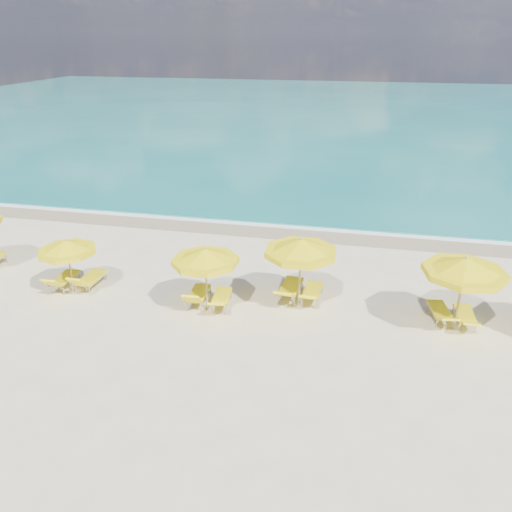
# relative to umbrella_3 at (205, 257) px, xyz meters

# --- Properties ---
(ground_plane) EXTENTS (120.00, 120.00, 0.00)m
(ground_plane) POSITION_rel_umbrella_3_xyz_m (1.26, 0.59, -1.96)
(ground_plane) COLOR beige
(ocean) EXTENTS (120.00, 80.00, 0.30)m
(ocean) POSITION_rel_umbrella_3_xyz_m (1.26, 48.59, -1.96)
(ocean) COLOR #126A67
(ocean) RESTS_ON ground
(wet_sand_band) EXTENTS (120.00, 2.60, 0.01)m
(wet_sand_band) POSITION_rel_umbrella_3_xyz_m (1.26, 7.99, -1.96)
(wet_sand_band) COLOR tan
(wet_sand_band) RESTS_ON ground
(foam_line) EXTENTS (120.00, 1.20, 0.03)m
(foam_line) POSITION_rel_umbrella_3_xyz_m (1.26, 8.79, -1.96)
(foam_line) COLOR white
(foam_line) RESTS_ON ground
(whitecap_near) EXTENTS (14.00, 0.36, 0.05)m
(whitecap_near) POSITION_rel_umbrella_3_xyz_m (-4.74, 17.59, -1.96)
(whitecap_near) COLOR white
(whitecap_near) RESTS_ON ground
(whitecap_far) EXTENTS (18.00, 0.30, 0.05)m
(whitecap_far) POSITION_rel_umbrella_3_xyz_m (9.26, 24.59, -1.96)
(whitecap_far) COLOR white
(whitecap_far) RESTS_ON ground
(umbrella_2) EXTENTS (2.37, 2.37, 2.09)m
(umbrella_2) POSITION_rel_umbrella_3_xyz_m (-5.17, 0.14, -0.18)
(umbrella_2) COLOR tan
(umbrella_2) RESTS_ON ground
(umbrella_3) EXTENTS (3.01, 3.01, 2.30)m
(umbrella_3) POSITION_rel_umbrella_3_xyz_m (0.00, 0.00, 0.00)
(umbrella_3) COLOR tan
(umbrella_3) RESTS_ON ground
(umbrella_4) EXTENTS (3.31, 3.31, 2.54)m
(umbrella_4) POSITION_rel_umbrella_3_xyz_m (3.04, 0.97, 0.20)
(umbrella_4) COLOR tan
(umbrella_4) RESTS_ON ground
(umbrella_5) EXTENTS (3.03, 3.03, 2.59)m
(umbrella_5) POSITION_rel_umbrella_3_xyz_m (8.13, 0.42, 0.24)
(umbrella_5) COLOR tan
(umbrella_5) RESTS_ON ground
(lounger_2_left) EXTENTS (0.66, 1.77, 0.84)m
(lounger_2_left) POSITION_rel_umbrella_3_xyz_m (-5.68, 0.37, -1.74)
(lounger_2_left) COLOR #A5A8AD
(lounger_2_left) RESTS_ON ground
(lounger_2_right) EXTENTS (0.68, 1.82, 0.90)m
(lounger_2_right) POSITION_rel_umbrella_3_xyz_m (-4.70, 0.56, -1.73)
(lounger_2_right) COLOR #A5A8AD
(lounger_2_right) RESTS_ON ground
(lounger_3_left) EXTENTS (0.70, 1.79, 0.87)m
(lounger_3_left) POSITION_rel_umbrella_3_xyz_m (-0.41, 0.26, -1.74)
(lounger_3_left) COLOR #A5A8AD
(lounger_3_left) RESTS_ON ground
(lounger_3_right) EXTENTS (0.78, 1.83, 0.73)m
(lounger_3_right) POSITION_rel_umbrella_3_xyz_m (0.44, 0.25, -1.75)
(lounger_3_right) COLOR #A5A8AD
(lounger_3_right) RESTS_ON ground
(lounger_4_left) EXTENTS (0.84, 2.07, 0.84)m
(lounger_4_left) POSITION_rel_umbrella_3_xyz_m (2.66, 1.39, -1.72)
(lounger_4_left) COLOR #A5A8AD
(lounger_4_left) RESTS_ON ground
(lounger_4_right) EXTENTS (0.70, 1.86, 0.76)m
(lounger_4_right) POSITION_rel_umbrella_3_xyz_m (3.46, 1.34, -1.74)
(lounger_4_right) COLOR #A5A8AD
(lounger_4_right) RESTS_ON ground
(lounger_5_left) EXTENTS (0.84, 1.80, 0.68)m
(lounger_5_left) POSITION_rel_umbrella_3_xyz_m (7.73, 0.91, -1.76)
(lounger_5_left) COLOR #A5A8AD
(lounger_5_left) RESTS_ON ground
(lounger_5_right) EXTENTS (0.61, 1.75, 0.63)m
(lounger_5_right) POSITION_rel_umbrella_3_xyz_m (8.49, 0.86, -1.76)
(lounger_5_right) COLOR #A5A8AD
(lounger_5_right) RESTS_ON ground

